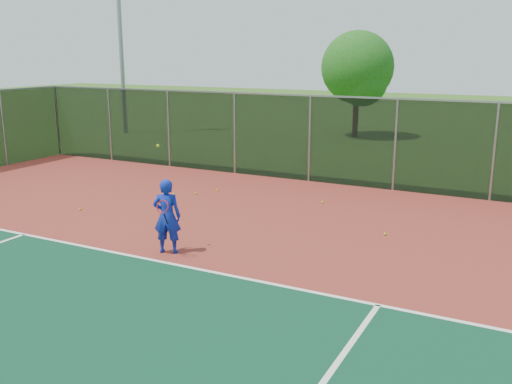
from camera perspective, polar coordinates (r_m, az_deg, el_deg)
ground at (r=8.95m, az=-6.36°, el=-16.10°), size 120.00×120.00×0.00m
court_apron at (r=10.47m, az=-0.20°, el=-11.29°), size 30.00×20.00×0.02m
fence_back at (r=19.15m, az=13.76°, el=4.70°), size 30.00×0.06×3.03m
tennis_player at (r=12.94m, az=-8.89°, el=-2.39°), size 0.73×0.72×2.46m
practice_ball_0 at (r=18.78m, az=-3.86°, el=0.20°), size 0.07×0.07×0.07m
practice_ball_1 at (r=14.58m, az=12.77°, el=-4.12°), size 0.07×0.07×0.07m
practice_ball_2 at (r=18.36m, az=-8.23°, el=-0.23°), size 0.07×0.07×0.07m
practice_ball_3 at (r=17.23m, az=-17.16°, el=-1.63°), size 0.07×0.07×0.07m
practice_ball_5 at (r=17.34m, az=6.63°, el=-1.00°), size 0.07×0.07×0.07m
practice_ball_6 at (r=18.39m, az=-6.01°, el=-0.14°), size 0.07×0.07×0.07m
floodlight_nw at (r=33.37m, az=-13.52°, el=17.05°), size 0.90×0.40×11.63m
tree_back_left at (r=31.24m, az=10.23°, el=11.85°), size 3.83×3.83×5.63m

